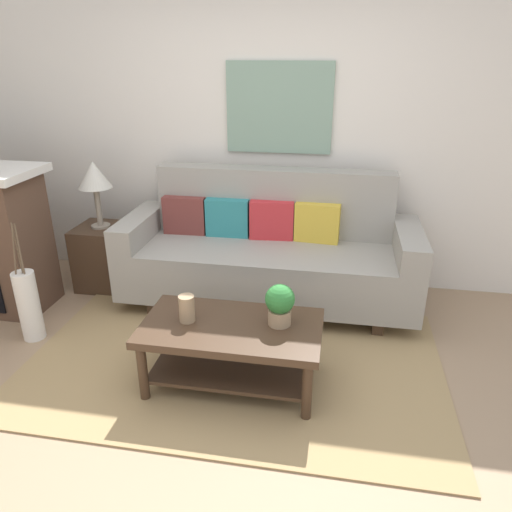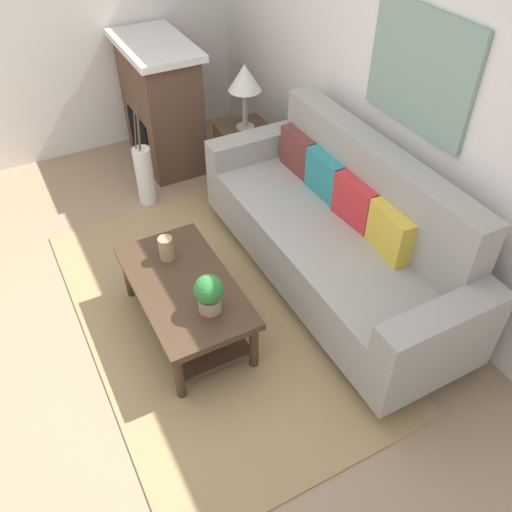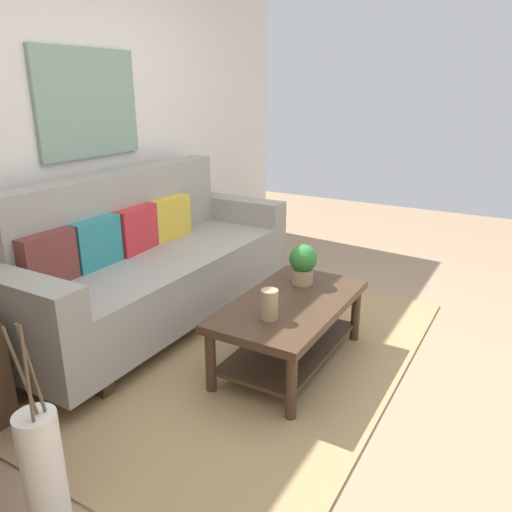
# 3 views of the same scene
# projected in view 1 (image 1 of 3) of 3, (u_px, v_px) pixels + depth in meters

# --- Properties ---
(ground_plane) EXTENTS (9.35, 9.35, 0.00)m
(ground_plane) POSITION_uv_depth(u_px,v_px,m) (215.00, 412.00, 2.83)
(ground_plane) COLOR #9E7F60
(wall_back) EXTENTS (5.35, 0.10, 2.70)m
(wall_back) POSITION_uv_depth(u_px,v_px,m) (268.00, 130.00, 4.09)
(wall_back) COLOR silver
(wall_back) RESTS_ON ground_plane
(area_rug) EXTENTS (2.79, 1.72, 0.01)m
(area_rug) POSITION_uv_depth(u_px,v_px,m) (234.00, 362.00, 3.28)
(area_rug) COLOR #A38456
(area_rug) RESTS_ON ground_plane
(couch) EXTENTS (2.37, 0.84, 1.08)m
(couch) POSITION_uv_depth(u_px,v_px,m) (269.00, 253.00, 3.94)
(couch) COLOR gray
(couch) RESTS_ON ground_plane
(throw_pillow_maroon) EXTENTS (0.36, 0.13, 0.32)m
(throw_pillow_maroon) POSITION_uv_depth(u_px,v_px,m) (185.00, 215.00, 4.08)
(throw_pillow_maroon) COLOR brown
(throw_pillow_maroon) RESTS_ON couch
(throw_pillow_teal) EXTENTS (0.36, 0.13, 0.32)m
(throw_pillow_teal) POSITION_uv_depth(u_px,v_px,m) (228.00, 218.00, 4.02)
(throw_pillow_teal) COLOR teal
(throw_pillow_teal) RESTS_ON couch
(throw_pillow_crimson) EXTENTS (0.37, 0.15, 0.32)m
(throw_pillow_crimson) POSITION_uv_depth(u_px,v_px,m) (272.00, 220.00, 3.96)
(throw_pillow_crimson) COLOR red
(throw_pillow_crimson) RESTS_ON couch
(throw_pillow_mustard) EXTENTS (0.37, 0.15, 0.32)m
(throw_pillow_mustard) POSITION_uv_depth(u_px,v_px,m) (317.00, 223.00, 3.90)
(throw_pillow_mustard) COLOR gold
(throw_pillow_mustard) RESTS_ON couch
(coffee_table) EXTENTS (1.10, 0.60, 0.43)m
(coffee_table) POSITION_uv_depth(u_px,v_px,m) (232.00, 340.00, 2.96)
(coffee_table) COLOR #422D1E
(coffee_table) RESTS_ON ground_plane
(tabletop_vase) EXTENTS (0.10, 0.10, 0.17)m
(tabletop_vase) POSITION_uv_depth(u_px,v_px,m) (187.00, 309.00, 2.93)
(tabletop_vase) COLOR tan
(tabletop_vase) RESTS_ON coffee_table
(potted_plant_tabletop) EXTENTS (0.18, 0.18, 0.26)m
(potted_plant_tabletop) POSITION_uv_depth(u_px,v_px,m) (280.00, 303.00, 2.87)
(potted_plant_tabletop) COLOR tan
(potted_plant_tabletop) RESTS_ON coffee_table
(side_table) EXTENTS (0.44, 0.44, 0.56)m
(side_table) POSITION_uv_depth(u_px,v_px,m) (105.00, 257.00, 4.27)
(side_table) COLOR #422D1E
(side_table) RESTS_ON ground_plane
(table_lamp) EXTENTS (0.28, 0.28, 0.57)m
(table_lamp) POSITION_uv_depth(u_px,v_px,m) (94.00, 178.00, 3.99)
(table_lamp) COLOR gray
(table_lamp) RESTS_ON side_table
(floor_vase) EXTENTS (0.16, 0.16, 0.53)m
(floor_vase) POSITION_uv_depth(u_px,v_px,m) (29.00, 306.00, 3.47)
(floor_vase) COLOR white
(floor_vase) RESTS_ON ground_plane
(floor_vase_branch_a) EXTENTS (0.04, 0.05, 0.36)m
(floor_vase_branch_a) POSITION_uv_depth(u_px,v_px,m) (19.00, 249.00, 3.29)
(floor_vase_branch_a) COLOR brown
(floor_vase_branch_a) RESTS_ON floor_vase
(floor_vase_branch_b) EXTENTS (0.05, 0.05, 0.36)m
(floor_vase_branch_b) POSITION_uv_depth(u_px,v_px,m) (17.00, 248.00, 3.31)
(floor_vase_branch_b) COLOR brown
(floor_vase_branch_b) RESTS_ON floor_vase
(floor_vase_branch_c) EXTENTS (0.04, 0.04, 0.36)m
(floor_vase_branch_c) POSITION_uv_depth(u_px,v_px,m) (14.00, 250.00, 3.28)
(floor_vase_branch_c) COLOR brown
(floor_vase_branch_c) RESTS_ON floor_vase
(framed_painting) EXTENTS (0.88, 0.03, 0.72)m
(framed_painting) POSITION_uv_depth(u_px,v_px,m) (279.00, 108.00, 3.93)
(framed_painting) COLOR gray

